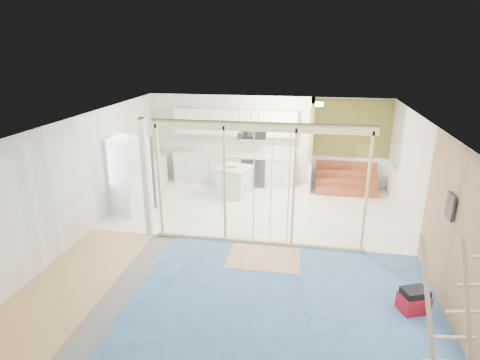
% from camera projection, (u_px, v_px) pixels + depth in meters
% --- Properties ---
extents(room, '(7.01, 8.01, 2.61)m').
position_uv_depth(room, '(244.00, 185.00, 8.10)').
color(room, slate).
rests_on(room, ground).
extents(floor_overlays, '(7.00, 8.00, 0.03)m').
position_uv_depth(floor_overlays, '(248.00, 241.00, 8.56)').
color(floor_overlays, white).
rests_on(floor_overlays, room).
extents(stud_frame, '(4.66, 0.14, 2.60)m').
position_uv_depth(stud_frame, '(231.00, 170.00, 8.05)').
color(stud_frame, '#DBCD86').
rests_on(stud_frame, room).
extents(base_cabinets, '(4.45, 2.24, 0.93)m').
position_uv_depth(base_cabinets, '(209.00, 171.00, 11.77)').
color(base_cabinets, silver).
rests_on(base_cabinets, room).
extents(upper_cabinets, '(3.60, 0.41, 0.85)m').
position_uv_depth(upper_cabinets, '(237.00, 123.00, 11.63)').
color(upper_cabinets, silver).
rests_on(upper_cabinets, room).
extents(green_partition, '(2.25, 1.51, 2.60)m').
position_uv_depth(green_partition, '(337.00, 158.00, 11.29)').
color(green_partition, olive).
rests_on(green_partition, room).
extents(pot_rack, '(0.52, 0.52, 0.72)m').
position_uv_depth(pot_rack, '(245.00, 131.00, 9.69)').
color(pot_rack, black).
rests_on(pot_rack, room).
extents(sheathing_panel, '(0.02, 4.00, 2.60)m').
position_uv_depth(sheathing_panel, '(463.00, 246.00, 5.66)').
color(sheathing_panel, '#A17857').
rests_on(sheathing_panel, room).
extents(electrical_panel, '(0.04, 0.30, 0.40)m').
position_uv_depth(electrical_panel, '(450.00, 206.00, 6.12)').
color(electrical_panel, '#353439').
rests_on(electrical_panel, room).
extents(ceiling_light, '(0.32, 0.32, 0.08)m').
position_uv_depth(ceiling_light, '(317.00, 104.00, 10.27)').
color(ceiling_light, '#FFEABF').
rests_on(ceiling_light, room).
extents(fridge, '(1.06, 1.03, 1.89)m').
position_uv_depth(fridge, '(128.00, 176.00, 9.77)').
color(fridge, white).
rests_on(fridge, room).
extents(island, '(1.05, 1.05, 0.83)m').
position_uv_depth(island, '(234.00, 182.00, 11.02)').
color(island, silver).
rests_on(island, room).
extents(bowl, '(0.30, 0.30, 0.07)m').
position_uv_depth(bowl, '(233.00, 166.00, 10.88)').
color(bowl, silver).
rests_on(bowl, island).
extents(soap_bottle_a, '(0.16, 0.16, 0.31)m').
position_uv_depth(soap_bottle_a, '(193.00, 146.00, 12.05)').
color(soap_bottle_a, '#A8ABBB').
rests_on(soap_bottle_a, base_cabinets).
extents(soap_bottle_b, '(0.11, 0.11, 0.20)m').
position_uv_depth(soap_bottle_b, '(289.00, 153.00, 11.54)').
color(soap_bottle_b, silver).
rests_on(soap_bottle_b, base_cabinets).
extents(toolbox, '(0.52, 0.46, 0.41)m').
position_uv_depth(toolbox, '(414.00, 301.00, 6.26)').
color(toolbox, maroon).
rests_on(toolbox, room).
extents(ladder, '(1.06, 0.10, 1.96)m').
position_uv_depth(ladder, '(453.00, 312.00, 4.73)').
color(ladder, '#E0B489').
rests_on(ladder, room).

